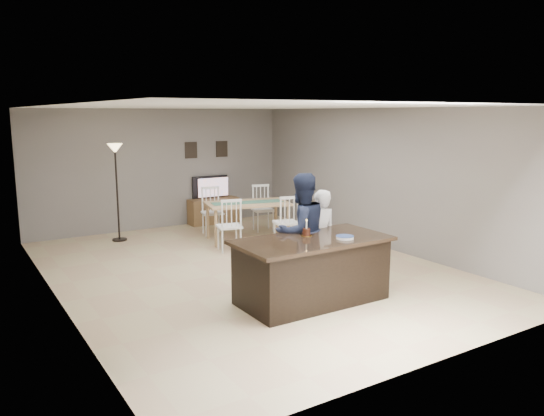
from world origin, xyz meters
TOP-DOWN VIEW (x-y plane):
  - floor at (0.00, 0.00)m, footprint 8.00×8.00m
  - room_shell at (0.00, 0.00)m, footprint 8.00×8.00m
  - kitchen_island at (0.00, -1.80)m, footprint 2.15×1.10m
  - tv_console at (1.20, 3.77)m, footprint 1.20×0.40m
  - television at (1.20, 3.84)m, footprint 0.91×0.12m
  - tv_screen_glow at (1.20, 3.76)m, footprint 0.78×0.00m
  - picture_frames at (1.15, 3.98)m, footprint 1.10×0.02m
  - doorway at (-2.99, -2.30)m, footprint 0.00×2.10m
  - woman at (0.56, -1.25)m, footprint 0.55×0.38m
  - man at (0.20, -1.25)m, footprint 0.85×0.67m
  - birthday_cake at (0.03, -1.62)m, footprint 0.15×0.15m
  - plate_stack at (0.38, -2.04)m, footprint 0.25×0.25m
  - dining_table at (1.05, 1.86)m, footprint 1.99×2.20m
  - floor_lamp at (-1.23, 3.23)m, footprint 0.30×0.30m

SIDE VIEW (x-z plane):
  - floor at x=0.00m, z-range 0.00..0.00m
  - tv_console at x=1.20m, z-range 0.00..0.60m
  - kitchen_island at x=0.00m, z-range 0.00..0.90m
  - dining_table at x=1.05m, z-range 0.14..1.16m
  - woman at x=0.56m, z-range 0.00..1.47m
  - television at x=1.20m, z-range 0.60..1.13m
  - tv_screen_glow at x=1.20m, z-range 0.48..1.26m
  - man at x=0.20m, z-range 0.00..1.74m
  - plate_stack at x=0.38m, z-range 0.90..0.94m
  - birthday_cake at x=0.03m, z-range 0.84..1.07m
  - doorway at x=-2.99m, z-range -0.07..2.58m
  - floor_lamp at x=-1.23m, z-range 0.55..2.55m
  - room_shell at x=0.00m, z-range -2.32..5.68m
  - picture_frames at x=1.15m, z-range 1.56..1.94m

